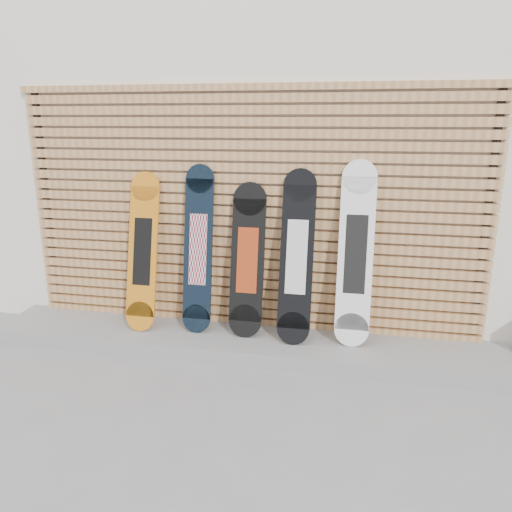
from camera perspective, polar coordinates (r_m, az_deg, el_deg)
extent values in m
plane|color=gray|center=(3.99, -1.83, -14.76)|extent=(80.00, 80.00, 0.00)
cube|color=silver|center=(6.86, 9.19, 13.51)|extent=(12.00, 5.00, 3.60)
cube|color=gray|center=(4.58, -1.71, -9.72)|extent=(4.60, 0.70, 0.12)
cube|color=#B27C4A|center=(4.80, -0.92, -7.45)|extent=(4.20, 0.05, 0.08)
cube|color=#B27C4A|center=(4.77, -0.93, -6.38)|extent=(4.20, 0.05, 0.08)
cube|color=#B27C4A|center=(4.73, -0.93, -5.29)|extent=(4.20, 0.05, 0.07)
cube|color=#B27C4A|center=(4.70, -0.94, -4.18)|extent=(4.20, 0.05, 0.07)
cube|color=#B27C4A|center=(4.67, -0.94, -3.06)|extent=(4.20, 0.05, 0.07)
cube|color=#B27C4A|center=(4.64, -0.95, -1.92)|extent=(4.20, 0.05, 0.07)
cube|color=#B27C4A|center=(4.61, -0.95, -0.77)|extent=(4.20, 0.05, 0.07)
cube|color=#B27C4A|center=(4.58, -0.96, 0.39)|extent=(4.20, 0.05, 0.07)
cube|color=#B27C4A|center=(4.56, -0.96, 1.57)|extent=(4.20, 0.05, 0.07)
cube|color=#B27C4A|center=(4.54, -0.97, 2.76)|extent=(4.20, 0.05, 0.08)
cube|color=#B27C4A|center=(4.52, -0.98, 3.96)|extent=(4.20, 0.05, 0.08)
cube|color=#B27C4A|center=(4.50, -0.98, 5.17)|extent=(4.20, 0.05, 0.08)
cube|color=#B27C4A|center=(4.48, -0.99, 6.39)|extent=(4.20, 0.05, 0.08)
cube|color=#B27C4A|center=(4.47, -0.99, 7.62)|extent=(4.20, 0.05, 0.08)
cube|color=#B27C4A|center=(4.46, -1.00, 8.86)|extent=(4.20, 0.05, 0.08)
cube|color=#B27C4A|center=(4.45, -1.00, 10.10)|extent=(4.20, 0.05, 0.08)
cube|color=#B27C4A|center=(4.44, -1.01, 11.34)|extent=(4.20, 0.05, 0.08)
cube|color=#B27C4A|center=(4.43, -1.02, 12.59)|extent=(4.20, 0.05, 0.08)
cube|color=#B27C4A|center=(4.43, -1.02, 13.85)|extent=(4.20, 0.05, 0.08)
cube|color=#B27C4A|center=(4.43, -1.03, 15.10)|extent=(4.20, 0.05, 0.08)
cube|color=#B27C4A|center=(4.43, -1.04, 16.36)|extent=(4.20, 0.05, 0.08)
cube|color=#B27C4A|center=(4.43, -1.04, 17.61)|extent=(4.20, 0.05, 0.08)
cube|color=black|center=(5.34, -22.65, 4.67)|extent=(0.06, 0.04, 2.23)
cube|color=black|center=(4.56, 24.75, 2.77)|extent=(0.06, 0.04, 2.23)
cube|color=#B27C4A|center=(4.44, -1.05, 18.77)|extent=(4.26, 0.07, 0.06)
cube|color=orange|center=(4.68, -12.81, 0.49)|extent=(0.27, 0.31, 1.16)
cylinder|color=orange|center=(4.73, -13.10, -6.72)|extent=(0.27, 0.09, 0.27)
cylinder|color=orange|center=(4.70, -12.52, 7.77)|extent=(0.27, 0.09, 0.27)
cube|color=black|center=(4.68, -12.81, 0.49)|extent=(0.17, 0.17, 0.60)
cube|color=black|center=(4.51, -6.62, 0.75)|extent=(0.26, 0.25, 1.25)
cylinder|color=black|center=(4.61, -6.83, -7.10)|extent=(0.26, 0.07, 0.26)
cylinder|color=black|center=(4.51, -6.41, 8.77)|extent=(0.26, 0.07, 0.26)
cube|color=silver|center=(4.51, -6.62, 0.75)|extent=(0.16, 0.14, 0.63)
cube|color=black|center=(4.41, -0.98, -0.49)|extent=(0.30, 0.25, 1.06)
cylinder|color=black|center=(4.48, -1.26, -7.42)|extent=(0.30, 0.08, 0.30)
cylinder|color=black|center=(4.41, -0.69, 6.54)|extent=(0.30, 0.08, 0.30)
cube|color=maroon|center=(4.41, -0.98, -0.49)|extent=(0.19, 0.15, 0.57)
cube|color=black|center=(4.29, 4.67, -0.11)|extent=(0.29, 0.31, 1.20)
cylinder|color=black|center=(4.36, 4.27, -8.23)|extent=(0.29, 0.09, 0.28)
cylinder|color=black|center=(4.31, 5.09, 8.09)|extent=(0.29, 0.09, 0.28)
cube|color=silver|center=(4.29, 4.67, -0.11)|extent=(0.18, 0.17, 0.63)
cube|color=white|center=(4.29, 11.31, 0.19)|extent=(0.29, 0.26, 1.28)
cylinder|color=white|center=(4.38, 10.86, -8.26)|extent=(0.29, 0.07, 0.29)
cylinder|color=white|center=(4.29, 11.78, 8.84)|extent=(0.29, 0.07, 0.29)
cube|color=black|center=(4.29, 11.31, 0.19)|extent=(0.18, 0.15, 0.66)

